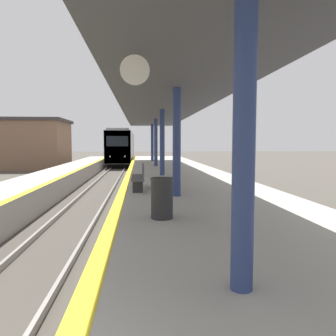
{
  "coord_description": "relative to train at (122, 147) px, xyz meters",
  "views": [
    {
      "loc": [
        2.26,
        -1.15,
        2.73
      ],
      "look_at": [
        3.95,
        18.4,
        1.21
      ],
      "focal_mm": 35.0,
      "sensor_mm": 36.0,
      "label": 1
    }
  ],
  "objects": [
    {
      "name": "station_canopy",
      "position": [
        3.43,
        -25.93,
        2.32
      ],
      "size": [
        4.18,
        33.6,
        3.62
      ],
      "color": "navy",
      "rests_on": "platform_right"
    },
    {
      "name": "bench",
      "position": [
        2.25,
        -31.12,
        -0.64
      ],
      "size": [
        0.44,
        1.87,
        0.92
      ],
      "color": "#4C4C51",
      "rests_on": "platform_right"
    },
    {
      "name": "station_building",
      "position": [
        -10.45,
        -7.63,
        0.43
      ],
      "size": [
        10.28,
        6.92,
        5.15
      ],
      "color": "brown",
      "rests_on": "ground"
    },
    {
      "name": "trash_bin",
      "position": [
        2.75,
        -35.7,
        -0.67
      ],
      "size": [
        0.52,
        0.52,
        0.92
      ],
      "color": "#262628",
      "rests_on": "platform_right"
    },
    {
      "name": "train",
      "position": [
        0.0,
        0.0,
        0.0
      ],
      "size": [
        2.74,
        19.08,
        4.24
      ],
      "color": "black",
      "rests_on": "ground"
    }
  ]
}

